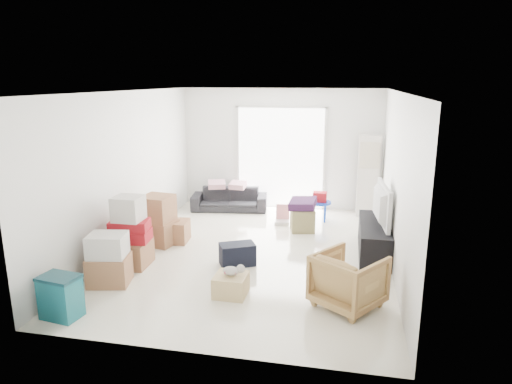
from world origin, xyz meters
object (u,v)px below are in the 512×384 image
(tv_console, at_px, (374,239))
(storage_bins, at_px, (61,297))
(sofa, at_px, (229,196))
(kids_table, at_px, (320,200))
(armchair, at_px, (349,278))
(ottoman, at_px, (302,220))
(wood_crate, at_px, (231,285))
(ac_tower, at_px, (368,176))
(television, at_px, (375,219))

(tv_console, xyz_separation_m, storage_bins, (-3.90, -2.96, 0.01))
(sofa, distance_m, kids_table, 2.10)
(sofa, height_order, armchair, armchair)
(armchair, xyz_separation_m, kids_table, (-0.62, 3.68, 0.04))
(storage_bins, xyz_separation_m, ottoman, (2.59, 3.94, -0.06))
(tv_console, xyz_separation_m, wood_crate, (-1.99, -1.95, -0.13))
(ac_tower, distance_m, armchair, 4.28)
(ottoman, bearing_deg, ac_tower, 45.96)
(tv_console, bearing_deg, television, 90.00)
(television, distance_m, kids_table, 2.02)
(television, relative_size, wood_crate, 2.67)
(kids_table, xyz_separation_m, wood_crate, (-0.96, -3.67, -0.29))
(sofa, height_order, wood_crate, sofa)
(television, relative_size, storage_bins, 2.11)
(ac_tower, relative_size, kids_table, 2.86)
(armchair, relative_size, kids_table, 1.30)
(television, relative_size, ottoman, 2.64)
(storage_bins, bearing_deg, kids_table, 58.50)
(armchair, bearing_deg, wood_crate, 35.23)
(ac_tower, distance_m, sofa, 3.09)
(tv_console, distance_m, kids_table, 2.02)
(ac_tower, relative_size, armchair, 2.20)
(tv_console, relative_size, armchair, 2.04)
(storage_bins, bearing_deg, ottoman, 56.67)
(storage_bins, relative_size, kids_table, 0.90)
(sofa, bearing_deg, wood_crate, -83.14)
(sofa, height_order, kids_table, sofa)
(ottoman, relative_size, kids_table, 0.72)
(television, height_order, wood_crate, television)
(tv_console, relative_size, wood_crate, 3.73)
(ac_tower, height_order, wood_crate, ac_tower)
(sofa, xyz_separation_m, armchair, (2.67, -4.09, 0.07))
(armchair, bearing_deg, ottoman, -37.60)
(ac_tower, xyz_separation_m, wood_crate, (-1.94, -4.23, -0.73))
(wood_crate, bearing_deg, ac_tower, 65.38)
(sofa, xyz_separation_m, storage_bins, (-0.82, -5.09, -0.05))
(tv_console, relative_size, ottoman, 3.67)
(ac_tower, bearing_deg, tv_console, -88.75)
(television, bearing_deg, armchair, 162.60)
(ac_tower, distance_m, kids_table, 1.21)
(ac_tower, xyz_separation_m, ottoman, (-1.26, -1.30, -0.65))
(sofa, relative_size, ottoman, 3.81)
(ac_tower, relative_size, television, 1.50)
(tv_console, bearing_deg, ottoman, 143.14)
(television, bearing_deg, wood_crate, 128.98)
(ac_tower, height_order, tv_console, ac_tower)
(ac_tower, xyz_separation_m, tv_console, (0.05, -2.29, -0.60))
(ac_tower, bearing_deg, storage_bins, -126.30)
(armchair, height_order, ottoman, armchair)
(sofa, relative_size, armchair, 2.12)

